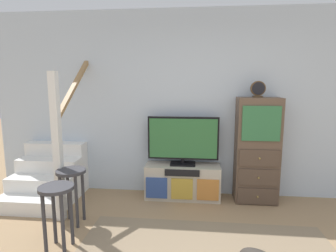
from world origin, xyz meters
TOP-DOWN VIEW (x-y plane):
  - back_wall at (0.00, 2.46)m, footprint 6.40×0.12m
  - media_console at (-0.30, 2.19)m, footprint 1.07×0.38m
  - television at (-0.30, 2.22)m, footprint 1.01×0.22m
  - side_cabinet at (0.73, 2.20)m, footprint 0.58×0.38m
  - desk_clock at (0.70, 2.19)m, footprint 0.20×0.08m
  - staircase at (-2.24, 2.20)m, footprint 1.00×1.36m
  - bar_stool_near at (-1.48, 0.82)m, footprint 0.34×0.34m
  - bar_stool_far at (-1.57, 1.33)m, footprint 0.34×0.34m

SIDE VIEW (x-z plane):
  - media_console at x=-0.30m, z-range 0.00..0.49m
  - staircase at x=-2.24m, z-range -0.73..1.47m
  - bar_stool_far at x=-1.57m, z-range 0.17..0.83m
  - bar_stool_near at x=-1.48m, z-range 0.17..0.83m
  - side_cabinet at x=0.73m, z-range 0.00..1.47m
  - television at x=-0.30m, z-range 0.51..1.21m
  - back_wall at x=0.00m, z-range 0.00..2.70m
  - desk_clock at x=0.70m, z-range 1.47..1.69m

